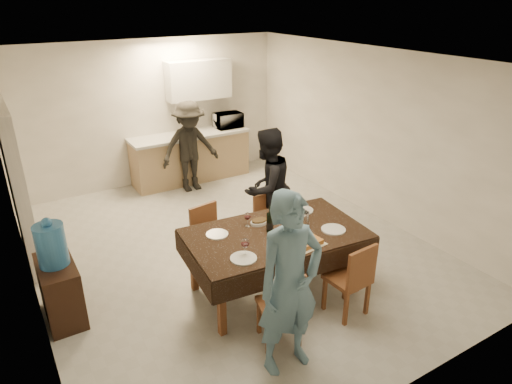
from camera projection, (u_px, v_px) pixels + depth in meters
floor at (231, 248)px, 6.44m from camera, size 5.00×6.00×0.02m
ceiling at (226, 58)px, 5.39m from camera, size 5.00×6.00×0.02m
wall_back at (151, 113)px, 8.26m from camera, size 5.00×0.02×2.60m
wall_front at (410, 273)px, 3.57m from camera, size 5.00×0.02×2.60m
wall_left at (16, 204)px, 4.73m from camera, size 0.02×6.00×2.60m
wall_right at (370, 133)px, 7.11m from camera, size 0.02×6.00×2.60m
stub_partition at (17, 186)px, 5.80m from camera, size 0.15×1.40×2.10m
kitchen_base_cabinet at (191, 158)px, 8.65m from camera, size 2.20×0.60×0.86m
kitchen_worktop at (190, 135)px, 8.47m from camera, size 2.24×0.64×0.05m
upper_cabinet at (198, 80)px, 8.33m from camera, size 1.20×0.34×0.70m
dining_table at (276, 235)px, 5.24m from camera, size 2.12×1.36×0.79m
chair_near_left at (284, 302)px, 4.46m from camera, size 0.50×0.50×0.48m
chair_near_right at (354, 274)px, 4.88m from camera, size 0.44×0.44×0.49m
chair_far_left at (215, 237)px, 5.63m from camera, size 0.46×0.47×0.48m
chair_far_right at (276, 222)px, 6.08m from camera, size 0.41×0.41×0.45m
console at (61, 291)px, 4.95m from camera, size 0.37×0.74×0.68m
water_jug at (51, 245)px, 4.72m from camera, size 0.31×0.31×0.46m
wine_bottle at (270, 219)px, 5.17m from camera, size 0.08×0.08×0.32m
water_pitcher at (303, 220)px, 5.31m from camera, size 0.12×0.12×0.19m
savoury_tart at (303, 242)px, 4.96m from camera, size 0.48×0.38×0.06m
salad_bowl at (288, 217)px, 5.49m from camera, size 0.20×0.20×0.08m
mushroom_dish at (259, 222)px, 5.41m from camera, size 0.20×0.20×0.04m
wine_glass_a at (245, 247)px, 4.73m from camera, size 0.09×0.09×0.20m
wine_glass_b at (302, 206)px, 5.64m from camera, size 0.09×0.09×0.20m
wine_glass_c at (248, 219)px, 5.33m from camera, size 0.08×0.08×0.18m
plate_near_left at (244, 258)px, 4.70m from camera, size 0.28×0.28×0.02m
plate_near_right at (333, 229)px, 5.27m from camera, size 0.28×0.28×0.02m
plate_far_left at (217, 234)px, 5.17m from camera, size 0.25×0.25×0.01m
plate_far_right at (302, 210)px, 5.74m from camera, size 0.28×0.28×0.02m
microwave at (228, 120)px, 8.79m from camera, size 0.52×0.35×0.29m
person_near at (290, 285)px, 4.10m from camera, size 0.67×0.45×1.81m
person_far at (267, 188)px, 6.29m from camera, size 0.98×0.86×1.68m
person_kitchen at (190, 147)px, 8.05m from camera, size 1.05×0.60×1.62m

